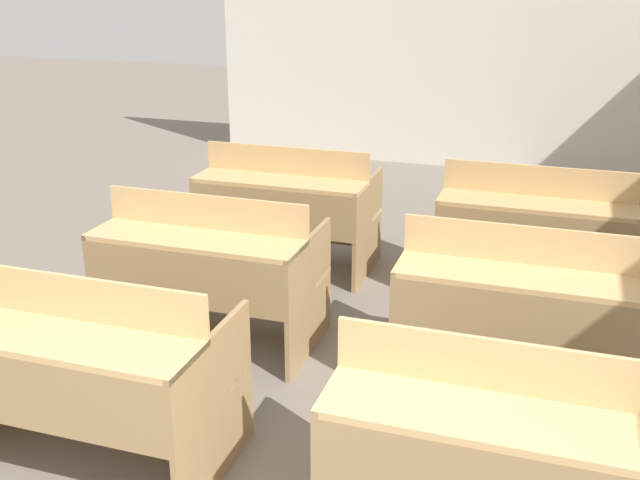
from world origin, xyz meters
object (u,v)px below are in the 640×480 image
(bench_third_left, at_px, (287,206))
(bench_front_right, at_px, (500,449))
(bench_front_left, at_px, (83,369))
(bench_third_right, at_px, (534,230))
(bench_second_left, at_px, (209,267))
(bench_second_right, at_px, (520,306))

(bench_third_left, bearing_deg, bench_front_right, -54.92)
(bench_front_left, height_order, bench_third_right, same)
(bench_front_right, distance_m, bench_second_left, 2.25)
(bench_second_right, bearing_deg, bench_second_left, -179.52)
(bench_front_left, relative_size, bench_third_right, 1.00)
(bench_front_right, xyz_separation_m, bench_third_right, (-0.01, 2.60, 0.00))
(bench_front_left, height_order, bench_second_right, same)
(bench_front_left, distance_m, bench_second_left, 1.27)
(bench_second_left, bearing_deg, bench_front_left, -90.07)
(bench_front_left, bearing_deg, bench_third_right, 54.66)
(bench_front_right, xyz_separation_m, bench_third_left, (-1.82, 2.59, 0.00))
(bench_front_left, distance_m, bench_third_right, 3.15)
(bench_second_left, bearing_deg, bench_second_right, 0.48)
(bench_front_right, height_order, bench_third_right, same)
(bench_second_left, bearing_deg, bench_third_left, 89.27)
(bench_second_left, bearing_deg, bench_front_right, -35.19)
(bench_second_left, xyz_separation_m, bench_third_right, (1.82, 1.30, 0.00))
(bench_second_right, height_order, bench_third_right, same)
(bench_front_left, relative_size, bench_third_left, 1.00)
(bench_third_left, distance_m, bench_third_right, 1.81)
(bench_front_left, xyz_separation_m, bench_third_right, (1.82, 2.57, 0.00))
(bench_second_left, height_order, bench_third_left, same)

